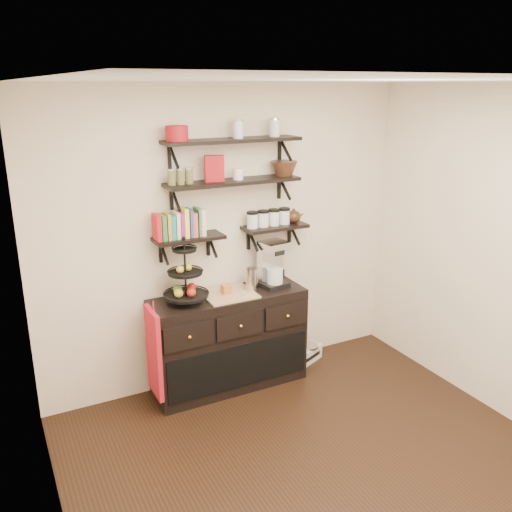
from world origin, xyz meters
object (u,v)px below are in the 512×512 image
Objects in this scene: coffee_maker at (272,264)px; radio at (309,353)px; sideboard at (229,340)px; fruit_stand at (186,281)px.

coffee_maker reaches higher than radio.
radio is (0.91, 0.06, -0.37)m from sideboard.
sideboard is at bearing 175.02° from coffee_maker.
sideboard is 0.98m from radio.
radio is at bearing 2.28° from fruit_stand.
fruit_stand reaches higher than coffee_maker.
fruit_stand is at bearing 179.36° from sideboard.
fruit_stand is 1.30× the size of coffee_maker.
radio is (0.45, 0.03, -1.02)m from coffee_maker.
sideboard is 2.50× the size of fruit_stand.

